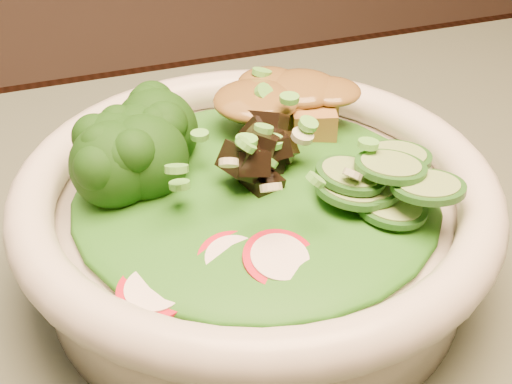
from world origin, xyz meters
name	(u,v)px	position (x,y,z in m)	size (l,w,h in m)	color
salad_bowl	(256,219)	(0.11, 0.07, 0.79)	(0.31, 0.31, 0.08)	beige
lettuce_bed	(256,191)	(0.11, 0.07, 0.82)	(0.23, 0.23, 0.03)	#1A5A13
broccoli_florets	(144,156)	(0.05, 0.10, 0.84)	(0.09, 0.08, 0.05)	black
radish_slices	(237,262)	(0.08, 0.00, 0.82)	(0.13, 0.05, 0.02)	red
cucumber_slices	(376,185)	(0.18, 0.03, 0.83)	(0.08, 0.08, 0.04)	#91BA67
mushroom_heap	(260,157)	(0.12, 0.08, 0.83)	(0.08, 0.08, 0.05)	black
tofu_cubes	(277,116)	(0.15, 0.13, 0.83)	(0.10, 0.07, 0.04)	#A27436
peanut_sauce	(278,97)	(0.15, 0.13, 0.85)	(0.08, 0.06, 0.02)	brown
scallion_garnish	(256,153)	(0.11, 0.07, 0.85)	(0.22, 0.22, 0.03)	#5CBE43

